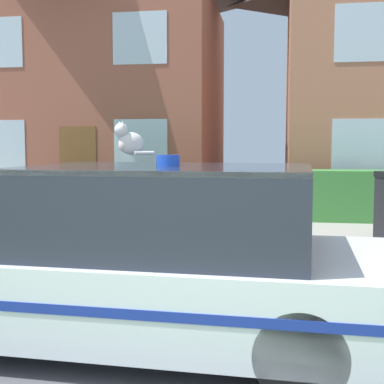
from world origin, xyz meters
TOP-DOWN VIEW (x-y plane):
  - road_strip at (0.00, 4.13)m, footprint 28.00×6.33m
  - garden_hedge at (-0.49, 10.25)m, footprint 9.50×0.85m
  - police_car at (-0.38, 2.64)m, footprint 4.56×1.98m
  - cat at (-0.46, 2.55)m, footprint 0.30×0.24m
  - house_left at (-4.70, 14.51)m, footprint 7.36×5.74m

SIDE VIEW (x-z plane):
  - road_strip at x=0.00m, z-range 0.00..0.01m
  - garden_hedge at x=-0.49m, z-range 0.00..1.08m
  - police_car at x=-0.38m, z-range -0.07..1.47m
  - cat at x=-0.46m, z-range 1.53..1.80m
  - house_left at x=-4.70m, z-range 0.09..8.41m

